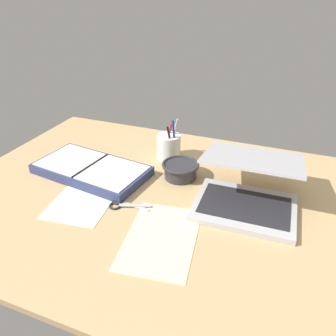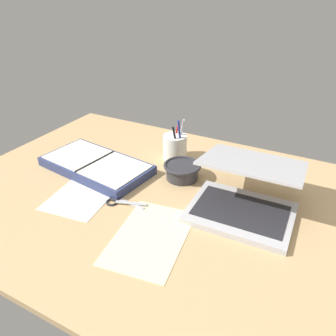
# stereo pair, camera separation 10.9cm
# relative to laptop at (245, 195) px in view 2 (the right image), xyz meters

# --- Properties ---
(desk_top) EXTENTS (1.40, 1.00, 0.02)m
(desk_top) POSITION_rel_laptop_xyz_m (-0.26, -0.05, -0.06)
(desk_top) COLOR tan
(desk_top) RESTS_ON ground
(laptop) EXTENTS (0.31, 0.33, 0.15)m
(laptop) POSITION_rel_laptop_xyz_m (0.00, 0.00, 0.00)
(laptop) COLOR #B7B7BC
(laptop) RESTS_ON desk_top
(bowl) EXTENTS (0.13, 0.13, 0.06)m
(bowl) POSITION_rel_laptop_xyz_m (-0.25, 0.08, -0.02)
(bowl) COLOR #2D2D33
(bowl) RESTS_ON desk_top
(pen_cup) EXTENTS (0.09, 0.09, 0.17)m
(pen_cup) POSITION_rel_laptop_xyz_m (-0.34, 0.20, -0.00)
(pen_cup) COLOR white
(pen_cup) RESTS_ON desk_top
(planner) EXTENTS (0.43, 0.26, 0.04)m
(planner) POSITION_rel_laptop_xyz_m (-0.55, -0.02, -0.04)
(planner) COLOR navy
(planner) RESTS_ON desk_top
(scissors) EXTENTS (0.13, 0.06, 0.01)m
(scissors) POSITION_rel_laptop_xyz_m (-0.36, -0.15, -0.05)
(scissors) COLOR #B7B7BC
(scissors) RESTS_ON desk_top
(paper_sheet_front) EXTENTS (0.23, 0.31, 0.00)m
(paper_sheet_front) POSITION_rel_laptop_xyz_m (-0.19, -0.24, -0.05)
(paper_sheet_front) COLOR #F4EFB2
(paper_sheet_front) RESTS_ON desk_top
(paper_sheet_beside_planner) EXTENTS (0.21, 0.27, 0.00)m
(paper_sheet_beside_planner) POSITION_rel_laptop_xyz_m (-0.49, -0.17, -0.05)
(paper_sheet_beside_planner) COLOR silver
(paper_sheet_beside_planner) RESTS_ON desk_top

